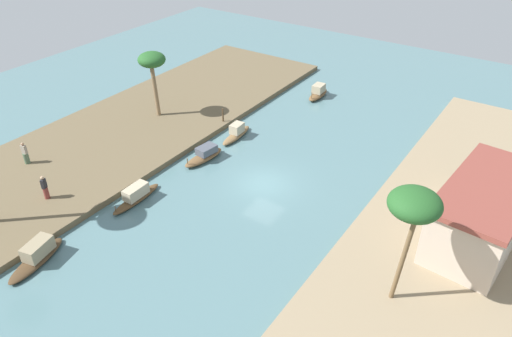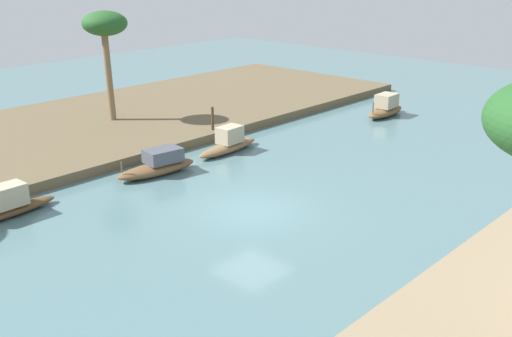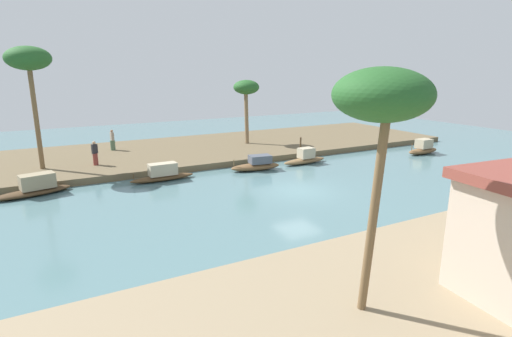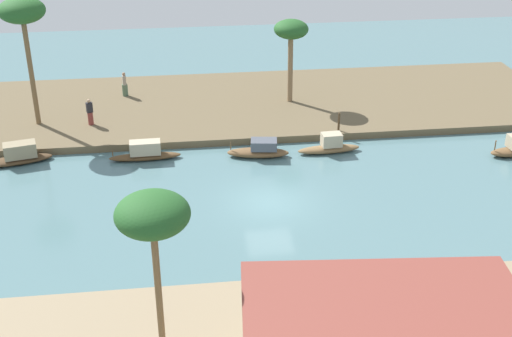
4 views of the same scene
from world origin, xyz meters
The scene contains 12 objects.
river_water centered at (0.00, 0.00, 0.00)m, with size 71.55×71.55×0.00m, color slate.
riverbank_left centered at (0.00, -13.74, 0.23)m, with size 44.07×12.71×0.46m, color brown.
sampan_downstream_large centered at (-4.48, -5.72, 0.43)m, with size 3.90×1.11×1.24m.
sampan_foreground centered at (6.63, -6.09, 0.46)m, with size 4.29×0.99×1.18m.
sampan_with_tall_canopy centered at (14.07, -6.52, 0.47)m, with size 4.34×2.07×1.25m.
sampan_near_left_bank centered at (-0.18, -5.65, 0.42)m, with size 3.83×1.59×1.09m.
person_on_near_bank centered at (8.21, -15.93, 1.18)m, with size 0.45×0.45×1.75m.
person_by_mooring centered at (10.19, -10.85, 1.22)m, with size 0.46×0.46×1.75m.
mooring_post centered at (-5.54, -7.91, 1.06)m, with size 0.14×0.14×1.20m, color #4C3823.
palm_tree_left_near centered at (-3.33, -13.54, 5.37)m, with size 2.34×2.34×5.77m.
palm_tree_left_far centered at (13.60, -11.42, 7.66)m, with size 2.84×2.84×8.19m.
palm_tree_right_tall centered at (5.61, 11.82, 6.46)m, with size 2.52×2.52×6.82m.
Camera 4 is at (4.65, 31.52, 17.99)m, focal length 48.45 mm.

